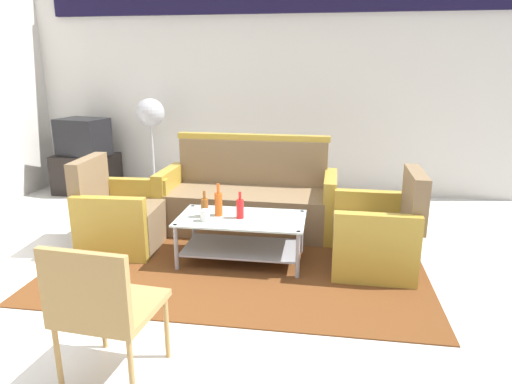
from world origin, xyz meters
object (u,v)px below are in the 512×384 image
armchair_left (120,218)px  coffee_table (241,233)px  tv_stand (87,174)px  television (83,137)px  couch (248,200)px  bottle_brown (205,207)px  bottle_red (240,208)px  pedestal_fan (151,118)px  wicker_chair (102,304)px  bottle_orange (219,204)px  cup (205,215)px  armchair_right (377,236)px

armchair_left → coffee_table: armchair_left is taller
tv_stand → television: (0.00, 0.00, 0.50)m
couch → bottle_brown: 0.91m
bottle_red → television: 3.13m
pedestal_fan → wicker_chair: size_ratio=1.51×
bottle_orange → cup: bearing=-116.3°
armchair_left → pedestal_fan: size_ratio=0.67×
pedestal_fan → armchair_left: bearing=-78.9°
couch → coffee_table: couch is taller
couch → tv_stand: 2.63m
armchair_left → tv_stand: 2.16m
tv_stand → pedestal_fan: (0.93, 0.05, 0.75)m
armchair_left → armchair_right: 2.35m
bottle_red → bottle_brown: (-0.31, -0.02, 0.00)m
bottle_brown → tv_stand: 2.91m
armchair_left → wicker_chair: size_ratio=1.01×
bottle_red → bottle_brown: 0.31m
bottle_red → coffee_table: bearing=61.0°
pedestal_fan → coffee_table: bearing=-51.6°
armchair_left → bottle_brown: 0.92m
coffee_table → wicker_chair: (-0.42, -1.69, 0.22)m
bottle_orange → armchair_left: bearing=172.4°
television → wicker_chair: (2.05, -3.59, -0.27)m
bottle_orange → wicker_chair: wicker_chair is taller
armchair_left → cup: (0.91, -0.29, 0.17)m
couch → cup: (-0.21, -0.96, 0.14)m
armchair_left → bottle_red: 1.22m
bottle_orange → pedestal_fan: size_ratio=0.23×
couch → bottle_orange: (-0.13, -0.80, 0.20)m
bottle_orange → pedestal_fan: 2.39m
couch → bottle_red: 0.86m
coffee_table → tv_stand: 3.12m
armchair_left → bottle_orange: bearing=79.6°
coffee_table → cup: bearing=-154.8°
bottle_orange → bottle_red: size_ratio=1.23×
couch → cup: 0.99m
coffee_table → tv_stand: bearing=142.5°
armchair_left → armchair_right: size_ratio=1.00×
armchair_right → couch: bearing=59.0°
pedestal_fan → bottle_red: bearing=-51.9°
tv_stand → wicker_chair: 4.14m
armchair_right → pedestal_fan: (-2.70, 1.90, 0.73)m
armchair_left → pedestal_fan: bearing=-171.6°
tv_stand → wicker_chair: bearing=-60.2°
armchair_right → bottle_orange: armchair_right is taller
couch → pedestal_fan: pedestal_fan is taller
armchair_right → wicker_chair: 2.36m
bottle_red → tv_stand: bottle_red is taller
coffee_table → armchair_left: bearing=172.4°
coffee_table → pedestal_fan: (-1.54, 1.95, 0.74)m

